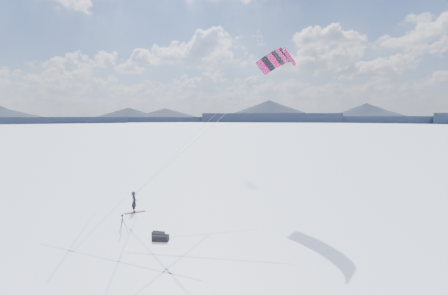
{
  "coord_description": "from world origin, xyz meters",
  "views": [
    {
      "loc": [
        6.2,
        -19.5,
        7.33
      ],
      "look_at": [
        6.4,
        6.18,
        4.78
      ],
      "focal_mm": 26.0,
      "sensor_mm": 36.0,
      "label": 1
    }
  ],
  "objects_px": {
    "snowboard": "(135,212)",
    "gear_bag_b": "(158,234)",
    "snowkiter": "(134,212)",
    "gear_bag_a": "(160,238)",
    "tripod": "(122,222)"
  },
  "relations": [
    {
      "from": "snowkiter",
      "to": "gear_bag_b",
      "type": "relative_size",
      "value": 1.99
    },
    {
      "from": "snowkiter",
      "to": "snowboard",
      "type": "bearing_deg",
      "value": -175.24
    },
    {
      "from": "snowboard",
      "to": "tripod",
      "type": "bearing_deg",
      "value": -112.34
    },
    {
      "from": "snowboard",
      "to": "gear_bag_a",
      "type": "height_order",
      "value": "gear_bag_a"
    },
    {
      "from": "gear_bag_a",
      "to": "gear_bag_b",
      "type": "bearing_deg",
      "value": 116.91
    },
    {
      "from": "snowboard",
      "to": "gear_bag_b",
      "type": "distance_m",
      "value": 5.51
    },
    {
      "from": "snowkiter",
      "to": "tripod",
      "type": "bearing_deg",
      "value": 166.07
    },
    {
      "from": "snowboard",
      "to": "gear_bag_a",
      "type": "bearing_deg",
      "value": -89.91
    },
    {
      "from": "snowboard",
      "to": "gear_bag_a",
      "type": "distance_m",
      "value": 6.28
    },
    {
      "from": "tripod",
      "to": "gear_bag_b",
      "type": "bearing_deg",
      "value": -30.72
    },
    {
      "from": "snowboard",
      "to": "gear_bag_b",
      "type": "bearing_deg",
      "value": -88.81
    },
    {
      "from": "snowkiter",
      "to": "snowboard",
      "type": "relative_size",
      "value": 1.05
    },
    {
      "from": "snowboard",
      "to": "gear_bag_b",
      "type": "relative_size",
      "value": 1.9
    },
    {
      "from": "snowboard",
      "to": "gear_bag_a",
      "type": "relative_size",
      "value": 1.55
    },
    {
      "from": "gear_bag_b",
      "to": "snowkiter",
      "type": "bearing_deg",
      "value": 132.28
    }
  ]
}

